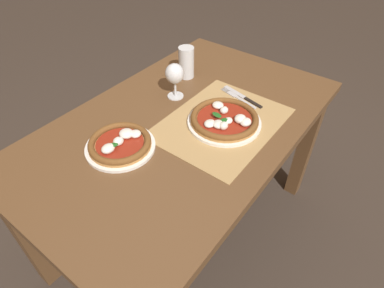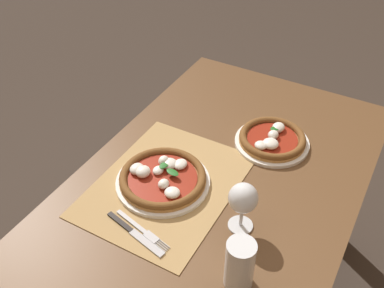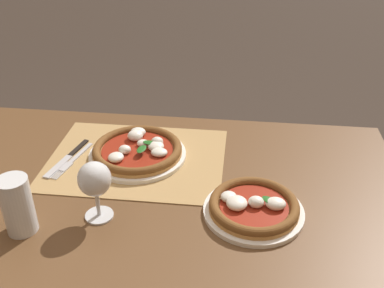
{
  "view_description": "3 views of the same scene",
  "coord_description": "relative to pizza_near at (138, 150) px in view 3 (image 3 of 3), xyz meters",
  "views": [
    {
      "loc": [
        -0.78,
        -0.64,
        1.52
      ],
      "look_at": [
        -0.13,
        -0.14,
        0.79
      ],
      "focal_mm": 30.0,
      "sensor_mm": 36.0,
      "label": 1
    },
    {
      "loc": [
        0.89,
        0.41,
        1.71
      ],
      "look_at": [
        -0.09,
        -0.14,
        0.77
      ],
      "focal_mm": 42.0,
      "sensor_mm": 36.0,
      "label": 2
    },
    {
      "loc": [
        -0.21,
        0.96,
        1.46
      ],
      "look_at": [
        -0.08,
        -0.13,
        0.8
      ],
      "focal_mm": 42.0,
      "sensor_mm": 36.0,
      "label": 3
    }
  ],
  "objects": [
    {
      "name": "pizza_near",
      "position": [
        0.0,
        0.0,
        0.0
      ],
      "size": [
        0.29,
        0.29,
        0.05
      ],
      "color": "white",
      "rests_on": "paper_placemat"
    },
    {
      "name": "pizza_far",
      "position": [
        -0.34,
        0.22,
        -0.0
      ],
      "size": [
        0.25,
        0.25,
        0.05
      ],
      "color": "white",
      "rests_on": "dining_table"
    },
    {
      "name": "paper_placemat",
      "position": [
        0.0,
        0.01,
        -0.02
      ],
      "size": [
        0.51,
        0.39,
        0.0
      ],
      "primitive_type": "cube",
      "color": "#A88451",
      "rests_on": "dining_table"
    },
    {
      "name": "dining_table",
      "position": [
        -0.08,
        0.14,
        -0.13
      ],
      "size": [
        1.34,
        0.82,
        0.74
      ],
      "color": "brown",
      "rests_on": "ground"
    },
    {
      "name": "wine_glass",
      "position": [
        0.04,
        0.28,
        0.08
      ],
      "size": [
        0.08,
        0.08,
        0.16
      ],
      "color": "silver",
      "rests_on": "dining_table"
    },
    {
      "name": "knife",
      "position": [
        0.2,
        0.04,
        -0.02
      ],
      "size": [
        0.07,
        0.21,
        0.01
      ],
      "color": "black",
      "rests_on": "paper_placemat"
    },
    {
      "name": "fork",
      "position": [
        0.18,
        0.05,
        -0.02
      ],
      "size": [
        0.06,
        0.2,
        0.0
      ],
      "color": "#B7B7BC",
      "rests_on": "paper_placemat"
    },
    {
      "name": "pint_glass",
      "position": [
        0.2,
        0.34,
        0.05
      ],
      "size": [
        0.07,
        0.07,
        0.15
      ],
      "color": "silver",
      "rests_on": "dining_table"
    }
  ]
}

